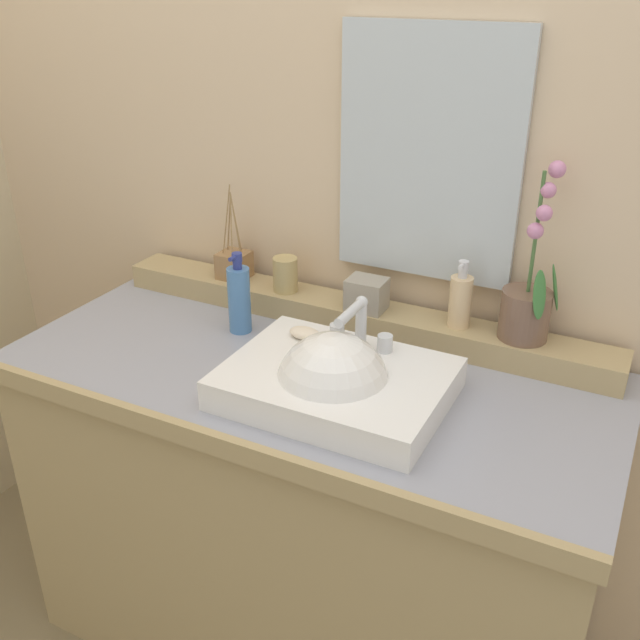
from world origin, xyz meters
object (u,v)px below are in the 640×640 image
at_px(sink_basin, 334,386).
at_px(reed_diffuser, 234,264).
at_px(soap_bar, 305,333).
at_px(lotion_bottle, 239,298).
at_px(soap_dispenser, 460,300).
at_px(tumbler_cup, 285,274).
at_px(trinket_box, 367,294).
at_px(potted_plant, 528,302).

bearing_deg(sink_basin, reed_diffuser, 143.98).
height_order(soap_bar, lotion_bottle, lotion_bottle).
xyz_separation_m(soap_dispenser, reed_diffuser, (-0.60, 0.01, -0.03)).
height_order(soap_bar, soap_dispenser, soap_dispenser).
bearing_deg(tumbler_cup, soap_dispenser, 0.97).
distance_m(reed_diffuser, trinket_box, 0.38).
xyz_separation_m(sink_basin, potted_plant, (0.30, 0.32, 0.11)).
xyz_separation_m(tumbler_cup, trinket_box, (0.22, -0.01, -0.01)).
relative_size(reed_diffuser, trinket_box, 2.77).
height_order(soap_dispenser, reed_diffuser, reed_diffuser).
bearing_deg(reed_diffuser, soap_dispenser, -0.63).
distance_m(sink_basin, soap_dispenser, 0.36).
bearing_deg(sink_basin, potted_plant, 47.47).
height_order(soap_dispenser, trinket_box, soap_dispenser).
xyz_separation_m(sink_basin, reed_diffuser, (-0.44, 0.32, 0.06)).
bearing_deg(reed_diffuser, lotion_bottle, -53.52).
bearing_deg(lotion_bottle, potted_plant, 13.45).
height_order(sink_basin, potted_plant, potted_plant).
xyz_separation_m(soap_bar, tumbler_cup, (-0.17, 0.21, 0.03)).
bearing_deg(sink_basin, tumbler_cup, 132.74).
distance_m(sink_basin, potted_plant, 0.45).
distance_m(sink_basin, tumbler_cup, 0.43).
bearing_deg(lotion_bottle, soap_bar, -18.94).
xyz_separation_m(potted_plant, tumbler_cup, (-0.58, -0.01, -0.04)).
relative_size(soap_dispenser, tumbler_cup, 1.79).
height_order(tumbler_cup, lotion_bottle, lotion_bottle).
relative_size(soap_bar, soap_dispenser, 0.45).
xyz_separation_m(soap_dispenser, tumbler_cup, (-0.44, -0.01, -0.02)).
height_order(potted_plant, trinket_box, potted_plant).
relative_size(sink_basin, potted_plant, 1.14).
relative_size(potted_plant, tumbler_cup, 4.45).
relative_size(sink_basin, soap_dispenser, 2.84).
xyz_separation_m(soap_dispenser, trinket_box, (-0.22, -0.02, -0.03)).
distance_m(soap_bar, potted_plant, 0.48).
height_order(soap_dispenser, tumbler_cup, soap_dispenser).
xyz_separation_m(tumbler_cup, lotion_bottle, (-0.05, -0.14, -0.02)).
bearing_deg(soap_bar, trinket_box, 74.46).
xyz_separation_m(reed_diffuser, lotion_bottle, (0.11, -0.15, -0.01)).
height_order(sink_basin, reed_diffuser, reed_diffuser).
height_order(trinket_box, lotion_bottle, lotion_bottle).
height_order(reed_diffuser, trinket_box, reed_diffuser).
relative_size(soap_bar, potted_plant, 0.18).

